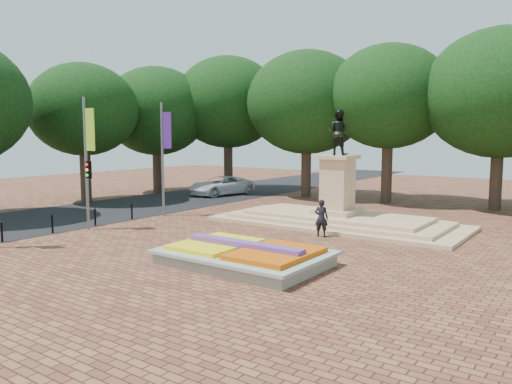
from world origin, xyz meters
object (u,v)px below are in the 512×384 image
(flower_bed, at_px, (245,255))
(pedestrian, at_px, (321,218))
(van, at_px, (222,186))
(monument, at_px, (337,209))

(flower_bed, relative_size, pedestrian, 3.37)
(van, relative_size, pedestrian, 3.06)
(flower_bed, distance_m, pedestrian, 6.53)
(flower_bed, distance_m, van, 22.75)
(flower_bed, distance_m, monument, 10.07)
(monument, height_order, van, monument)
(monument, relative_size, pedestrian, 7.48)
(flower_bed, bearing_deg, monument, 95.87)
(flower_bed, xyz_separation_m, pedestrian, (-0.14, 6.50, 0.56))
(pedestrian, bearing_deg, van, -48.51)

